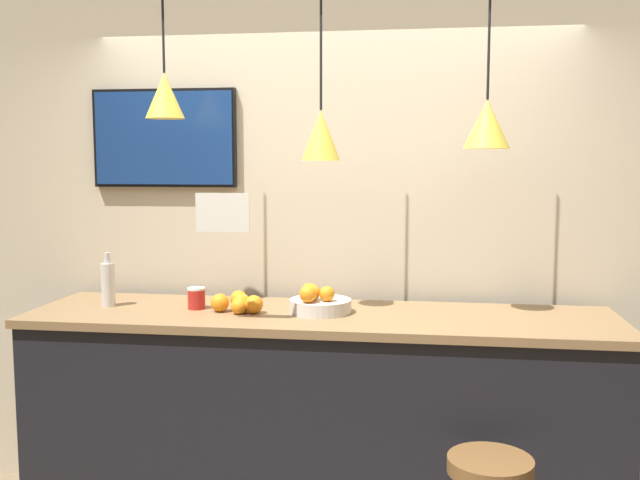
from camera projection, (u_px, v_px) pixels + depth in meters
The scene contains 11 objects.
back_wall at pixel (332, 233), 3.81m from camera, with size 8.00×0.06×2.90m.
service_counter at pixel (320, 426), 3.45m from camera, with size 2.79×0.71×1.12m.
fruit_bowl at pixel (318, 303), 3.38m from camera, with size 0.29×0.29×0.14m.
orange_pile at pixel (239, 303), 3.42m from camera, with size 0.26×0.23×0.09m.
juice_bottle at pixel (108, 283), 3.54m from camera, with size 0.07×0.07×0.27m.
spread_jar at pixel (196, 298), 3.48m from camera, with size 0.09×0.09×0.10m.
pendant_lamp_left at pixel (165, 95), 3.41m from camera, with size 0.19×0.19×0.76m.
pendant_lamp_middle at pixel (321, 134), 3.32m from camera, with size 0.18×0.18×0.97m.
pendant_lamp_right at pixel (487, 123), 3.21m from camera, with size 0.21×0.21×0.91m.
mounted_tv at pixel (164, 138), 3.83m from camera, with size 0.79×0.04×0.52m.
hanging_menu_board at pixel (222, 213), 3.11m from camera, with size 0.24×0.01×0.17m.
Camera 1 is at (0.48, -2.52, 1.83)m, focal length 40.00 mm.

